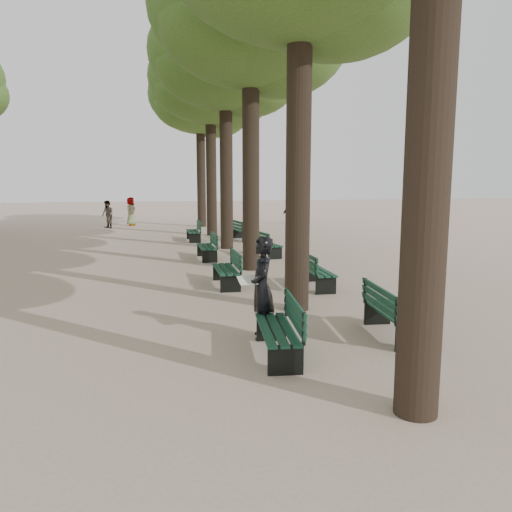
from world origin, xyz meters
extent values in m
plane|color=#BCA28E|center=(0.00, 0.00, 0.00)|extent=(120.00, 120.00, 0.00)
cylinder|color=#33261C|center=(1.50, -2.00, 3.75)|extent=(0.52, 0.52, 7.50)
cylinder|color=#33261C|center=(1.50, 3.00, 3.75)|extent=(0.52, 0.52, 7.50)
cylinder|color=#33261C|center=(1.50, 8.00, 3.75)|extent=(0.52, 0.52, 7.50)
ellipsoid|color=#34591E|center=(1.50, 8.00, 7.70)|extent=(6.00, 6.00, 4.50)
cylinder|color=#33261C|center=(1.50, 13.00, 3.75)|extent=(0.52, 0.52, 7.50)
ellipsoid|color=#34591E|center=(1.50, 13.00, 7.70)|extent=(6.00, 6.00, 4.50)
cylinder|color=#33261C|center=(1.50, 18.00, 3.75)|extent=(0.52, 0.52, 7.50)
ellipsoid|color=#34591E|center=(1.50, 18.00, 7.70)|extent=(6.00, 6.00, 4.50)
cylinder|color=#33261C|center=(1.50, 23.00, 3.75)|extent=(0.52, 0.52, 7.50)
ellipsoid|color=#34591E|center=(1.50, 23.00, 7.70)|extent=(6.00, 6.00, 4.50)
cube|color=black|center=(0.35, 0.25, 0.23)|extent=(0.71, 1.85, 0.45)
cube|color=#0D3123|center=(0.35, 0.25, 0.45)|extent=(0.73, 1.85, 0.04)
cube|color=#0D3123|center=(0.63, 0.22, 0.72)|extent=(0.24, 1.79, 0.40)
cube|color=black|center=(0.35, 5.72, 0.23)|extent=(0.54, 1.80, 0.45)
cube|color=#0D3123|center=(0.35, 5.72, 0.45)|extent=(0.56, 1.80, 0.04)
cube|color=#0D3123|center=(0.63, 5.72, 0.72)|extent=(0.06, 1.80, 0.40)
cube|color=black|center=(0.35, 10.30, 0.23)|extent=(0.54, 1.81, 0.45)
cube|color=#0D3123|center=(0.35, 10.30, 0.45)|extent=(0.56, 1.81, 0.04)
cube|color=#0D3123|center=(0.63, 10.30, 0.72)|extent=(0.06, 1.80, 0.40)
cube|color=black|center=(0.35, 15.78, 0.23)|extent=(0.53, 1.80, 0.45)
cube|color=#0D3123|center=(0.35, 15.78, 0.45)|extent=(0.55, 1.80, 0.04)
cube|color=#0D3123|center=(0.63, 15.78, 0.72)|extent=(0.05, 1.80, 0.40)
cube|color=black|center=(2.65, 0.79, 0.23)|extent=(0.69, 1.84, 0.45)
cube|color=#0D3123|center=(2.65, 0.79, 0.45)|extent=(0.71, 1.84, 0.04)
cube|color=#0D3123|center=(2.37, 0.82, 0.72)|extent=(0.22, 1.80, 0.40)
cube|color=black|center=(2.65, 5.01, 0.23)|extent=(0.56, 1.81, 0.45)
cube|color=#0D3123|center=(2.65, 5.01, 0.45)|extent=(0.58, 1.81, 0.04)
cube|color=#0D3123|center=(2.37, 5.01, 0.72)|extent=(0.08, 1.80, 0.40)
cube|color=black|center=(2.65, 10.59, 0.23)|extent=(0.76, 1.85, 0.45)
cube|color=#0D3123|center=(2.65, 10.59, 0.45)|extent=(0.78, 1.86, 0.04)
cube|color=#0D3123|center=(2.37, 10.55, 0.72)|extent=(0.28, 1.79, 0.40)
cube|color=black|center=(2.65, 15.68, 0.23)|extent=(0.76, 1.85, 0.45)
cube|color=#0D3123|center=(2.65, 15.68, 0.45)|extent=(0.78, 1.86, 0.04)
cube|color=#0D3123|center=(2.37, 15.64, 0.72)|extent=(0.28, 1.79, 0.40)
imported|color=black|center=(0.33, 1.25, 0.90)|extent=(0.43, 0.75, 1.81)
cube|color=white|center=(0.08, 1.25, 1.05)|extent=(0.37, 0.29, 0.12)
imported|color=#262628|center=(7.37, 23.67, 0.92)|extent=(1.24, 0.81, 1.85)
imported|color=#262628|center=(-2.71, 24.50, 0.87)|extent=(0.47, 0.89, 1.74)
imported|color=#262628|center=(-3.97, 22.96, 0.81)|extent=(0.71, 0.83, 1.61)
camera|label=1|loc=(-1.55, -7.13, 2.78)|focal=35.00mm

